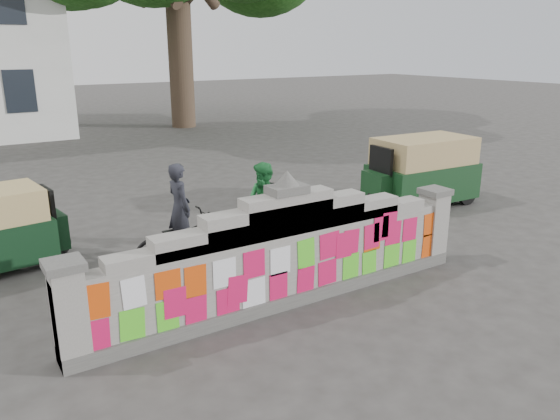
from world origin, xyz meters
The scene contains 6 objects.
ground centered at (0.00, 0.00, 0.00)m, with size 100.00×100.00×0.00m, color #383533.
parapet_wall centered at (0.00, -0.01, 0.75)m, with size 6.48×0.44×2.01m.
cyclist_bike centered at (-0.70, 2.27, 0.45)m, with size 0.60×1.73×0.91m, color black.
cyclist_rider centered at (-0.70, 2.27, 0.77)m, with size 0.56×0.37×1.54m, color #23232B.
pedestrian centered at (0.93, 2.18, 0.81)m, with size 0.79×0.61×1.62m, color #227F3A.
rickshaw_right centered at (5.53, 2.68, 0.83)m, with size 2.94×1.47×1.61m.
Camera 1 is at (-4.03, -6.13, 3.65)m, focal length 35.00 mm.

